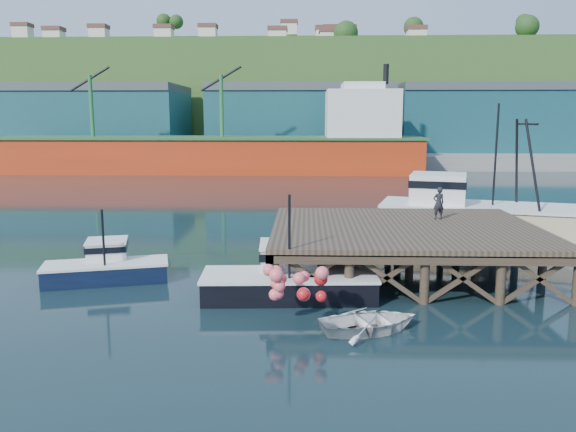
{
  "coord_description": "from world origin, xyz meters",
  "views": [
    {
      "loc": [
        1.01,
        -25.32,
        6.93
      ],
      "look_at": [
        0.11,
        2.0,
        2.19
      ],
      "focal_mm": 35.0,
      "sensor_mm": 36.0,
      "label": 1
    }
  ],
  "objects_px": {
    "trawler": "(479,211)",
    "dockworker": "(439,203)",
    "boat_navy": "(107,266)",
    "dinghy": "(370,321)",
    "boat_black": "(289,277)"
  },
  "relations": [
    {
      "from": "boat_navy",
      "to": "dockworker",
      "type": "bearing_deg",
      "value": -1.15
    },
    {
      "from": "dockworker",
      "to": "boat_black",
      "type": "bearing_deg",
      "value": 24.05
    },
    {
      "from": "trawler",
      "to": "dinghy",
      "type": "relative_size",
      "value": 3.67
    },
    {
      "from": "boat_black",
      "to": "trawler",
      "type": "height_order",
      "value": "trawler"
    },
    {
      "from": "dinghy",
      "to": "dockworker",
      "type": "xyz_separation_m",
      "value": [
        4.29,
        9.35,
        2.56
      ]
    },
    {
      "from": "trawler",
      "to": "dinghy",
      "type": "distance_m",
      "value": 16.92
    },
    {
      "from": "trawler",
      "to": "dockworker",
      "type": "bearing_deg",
      "value": -107.7
    },
    {
      "from": "trawler",
      "to": "dockworker",
      "type": "distance_m",
      "value": 6.77
    },
    {
      "from": "boat_navy",
      "to": "boat_black",
      "type": "bearing_deg",
      "value": -28.54
    },
    {
      "from": "dockworker",
      "to": "boat_navy",
      "type": "bearing_deg",
      "value": -0.62
    },
    {
      "from": "trawler",
      "to": "dinghy",
      "type": "bearing_deg",
      "value": -102.4
    },
    {
      "from": "boat_black",
      "to": "trawler",
      "type": "bearing_deg",
      "value": 43.3
    },
    {
      "from": "dinghy",
      "to": "dockworker",
      "type": "bearing_deg",
      "value": -41.89
    },
    {
      "from": "boat_navy",
      "to": "dockworker",
      "type": "distance_m",
      "value": 15.67
    },
    {
      "from": "boat_navy",
      "to": "dinghy",
      "type": "xyz_separation_m",
      "value": [
        10.77,
        -5.62,
        -0.31
      ]
    }
  ]
}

